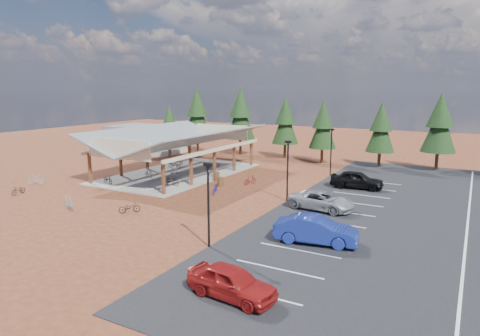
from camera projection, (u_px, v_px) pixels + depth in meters
ground at (224, 199)px, 36.67m from camera, size 140.00×140.00×0.00m
asphalt_lot at (468, 222)px, 30.42m from camera, size 27.00×44.00×0.04m
concrete_pad at (179, 173)px, 47.45m from camera, size 10.60×18.60×0.10m
bike_pavilion at (179, 140)px, 46.75m from camera, size 11.65×19.40×4.97m
outbuilding at (148, 138)px, 63.21m from camera, size 11.00×7.00×3.90m
lamp_post_0 at (208, 199)px, 25.14m from camera, size 0.50×0.25×5.14m
lamp_post_1 at (288, 167)px, 35.46m from camera, size 0.50×0.25×5.14m
lamp_post_2 at (331, 149)px, 45.77m from camera, size 0.50×0.25×5.14m
trash_bin_0 at (220, 182)px, 41.39m from camera, size 0.60×0.60×0.90m
trash_bin_1 at (217, 177)px, 43.77m from camera, size 0.60×0.60×0.90m
pine_0 at (170, 123)px, 66.43m from camera, size 2.87×2.87×6.69m
pine_1 at (197, 113)px, 62.99m from camera, size 4.03×4.03×9.39m
pine_2 at (240, 114)px, 60.08m from camera, size 4.09×4.09×9.53m
pine_3 at (285, 121)px, 57.21m from camera, size 3.55×3.55×8.27m
pine_4 at (323, 125)px, 53.46m from camera, size 3.40×3.40×7.91m
pine_5 at (381, 128)px, 50.51m from camera, size 3.35×3.35×7.80m
pine_6 at (440, 123)px, 48.34m from camera, size 3.85×3.85×8.97m
bike_0 at (108, 179)px, 42.31m from camera, size 1.67×0.93×0.83m
bike_1 at (149, 173)px, 45.23m from camera, size 1.62×0.94×0.94m
bike_2 at (174, 165)px, 50.20m from camera, size 1.64×0.78×0.83m
bike_3 at (178, 160)px, 52.85m from camera, size 1.77×0.77×1.03m
bike_4 at (171, 180)px, 41.32m from camera, size 1.89×0.72×0.98m
bike_5 at (175, 174)px, 44.77m from camera, size 1.62×0.87×0.94m
bike_6 at (212, 166)px, 49.12m from camera, size 1.70×0.63×0.89m
bike_7 at (212, 164)px, 50.11m from camera, size 1.86×0.67×1.10m
bike_8 at (19, 190)px, 38.30m from camera, size 0.84×1.61×0.80m
bike_9 at (36, 179)px, 42.32m from camera, size 1.44×1.41×0.94m
bike_12 at (130, 207)px, 32.64m from camera, size 1.47×1.59×0.84m
bike_13 at (69, 203)px, 33.52m from camera, size 1.86×1.10×1.08m
bike_14 at (215, 189)px, 38.51m from camera, size 1.24×1.84×0.91m
bike_15 at (250, 180)px, 42.10m from camera, size 0.98×1.64×0.95m
car_0 at (232, 282)px, 19.31m from camera, size 4.50×2.20×1.48m
car_1 at (316, 230)px, 26.09m from camera, size 5.29×2.60×1.67m
car_2 at (322, 201)px, 33.32m from camera, size 5.36×2.90×1.43m
car_4 at (357, 180)px, 40.38m from camera, size 5.03×2.36×1.66m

